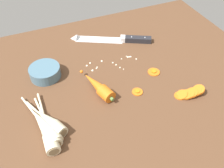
{
  "coord_description": "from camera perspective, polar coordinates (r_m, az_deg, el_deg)",
  "views": [
    {
      "loc": [
        -23.54,
        -58.16,
        61.36
      ],
      "look_at": [
        0.0,
        -2.0,
        1.5
      ],
      "focal_mm": 39.87,
      "sensor_mm": 36.0,
      "label": 1
    }
  ],
  "objects": [
    {
      "name": "parsnip_front",
      "position": [
        0.75,
        -14.52,
        -10.11
      ],
      "size": [
        4.02,
        23.93,
        4.0
      ],
      "color": "beige",
      "rests_on": "ground_plane"
    },
    {
      "name": "prep_bowl",
      "position": [
        0.92,
        -15.13,
        2.73
      ],
      "size": [
        11.0,
        11.0,
        4.0
      ],
      "color": "slate",
      "rests_on": "ground_plane"
    },
    {
      "name": "parsnip_back",
      "position": [
        0.75,
        -14.41,
        -9.64
      ],
      "size": [
        5.34,
        20.62,
        4.0
      ],
      "color": "beige",
      "rests_on": "ground_plane"
    },
    {
      "name": "chefs_knife",
      "position": [
        1.08,
        -0.64,
        10.26
      ],
      "size": [
        32.44,
        18.78,
        4.18
      ],
      "color": "silver",
      "rests_on": "ground_plane"
    },
    {
      "name": "mince_crumbs",
      "position": [
        0.96,
        -0.44,
        5.02
      ],
      "size": [
        19.93,
        8.84,
        0.88
      ],
      "color": "silver",
      "rests_on": "ground_plane"
    },
    {
      "name": "carrot_slice_stray_mid",
      "position": [
        0.93,
        9.57,
        2.82
      ],
      "size": [
        4.4,
        4.4,
        0.7
      ],
      "color": "orange",
      "rests_on": "ground_plane"
    },
    {
      "name": "whole_carrot",
      "position": [
        0.84,
        -3.13,
        -0.64
      ],
      "size": [
        8.13,
        17.63,
        4.2
      ],
      "color": "orange",
      "rests_on": "ground_plane"
    },
    {
      "name": "carrot_slice_stack",
      "position": [
        0.87,
        17.29,
        -2.01
      ],
      "size": [
        10.16,
        5.06,
        3.72
      ],
      "color": "orange",
      "rests_on": "ground_plane"
    },
    {
      "name": "parsnip_mid_right",
      "position": [
        0.76,
        -14.04,
        -8.44
      ],
      "size": [
        9.75,
        17.83,
        4.0
      ],
      "color": "beige",
      "rests_on": "ground_plane"
    },
    {
      "name": "parsnip_mid_left",
      "position": [
        0.76,
        -15.25,
        -9.15
      ],
      "size": [
        8.92,
        22.26,
        4.0
      ],
      "color": "beige",
      "rests_on": "ground_plane"
    },
    {
      "name": "ground_plane",
      "position": [
        0.89,
        -0.5,
        -0.77
      ],
      "size": [
        120.0,
        90.0,
        4.0
      ],
      "primitive_type": "cube",
      "color": "brown"
    },
    {
      "name": "carrot_slice_stray_near",
      "position": [
        0.85,
        5.85,
        -1.72
      ],
      "size": [
        3.67,
        3.67,
        0.7
      ],
      "color": "orange",
      "rests_on": "ground_plane"
    }
  ]
}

